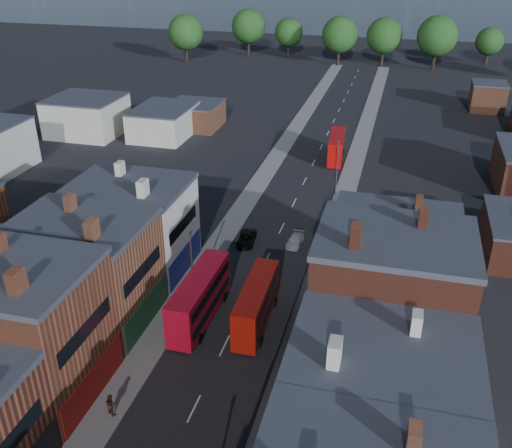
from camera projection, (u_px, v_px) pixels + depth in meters
The scene contains 10 objects.
pavement_west at pixel (237, 215), 75.90m from camera, with size 3.00×200.00×0.12m, color gray.
pavement_east at pixel (335, 227), 72.93m from camera, with size 3.00×200.00×0.12m, color gray.
lamp_post_2 at pixel (192, 261), 56.28m from camera, with size 0.25×0.70×8.12m.
lamp_post_3 at pixel (337, 165), 79.70m from camera, with size 0.25×0.70×8.12m.
bus_0 at pixel (199, 297), 54.53m from camera, with size 2.94×11.01×4.74m.
bus_1 at pixel (256, 303), 53.98m from camera, with size 2.73×10.12×4.35m.
bus_2 at pixel (336, 147), 93.59m from camera, with size 3.01×9.97×4.25m.
car_2 at pixel (246, 239), 68.97m from camera, with size 1.99×4.31×1.20m, color black.
car_3 at pixel (295, 240), 68.75m from camera, with size 1.58×3.89×1.13m, color silver.
ped_1 at pixel (111, 404), 44.22m from camera, with size 0.91×0.50×1.87m, color #43251B.
Camera 1 is at (13.37, -15.12, 33.71)m, focal length 40.00 mm.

